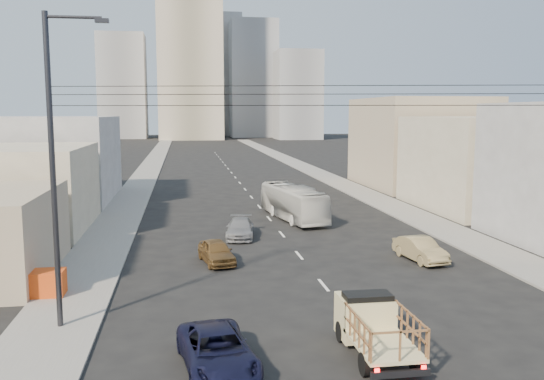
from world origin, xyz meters
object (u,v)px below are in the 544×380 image
object	(u,v)px
sedan_brown	(216,252)
crate_stack	(44,283)
flatbed_pickup	(375,323)
sedan_tan	(420,249)
navy_pickup	(217,351)
sedan_grey	(240,228)
streetlamp_left	(55,164)
city_bus	(293,202)

from	to	relation	value
sedan_brown	crate_stack	bearing A→B (deg)	-159.43
flatbed_pickup	sedan_tan	size ratio (longest dim) A/B	1.09
flatbed_pickup	sedan_brown	world-z (taller)	flatbed_pickup
navy_pickup	crate_stack	bearing A→B (deg)	122.61
navy_pickup	sedan_grey	bearing A→B (deg)	74.61
crate_stack	flatbed_pickup	bearing A→B (deg)	-32.51
navy_pickup	sedan_brown	distance (m)	13.60
crate_stack	sedan_brown	bearing A→B (deg)	31.45
navy_pickup	streetlamp_left	world-z (taller)	streetlamp_left
navy_pickup	streetlamp_left	xyz separation A→B (m)	(-5.73, 4.60, 5.78)
city_bus	sedan_grey	distance (m)	7.77
sedan_brown	crate_stack	size ratio (longest dim) A/B	2.12
sedan_grey	crate_stack	bearing A→B (deg)	-123.85
flatbed_pickup	sedan_grey	xyz separation A→B (m)	(-2.78, 19.52, -0.46)
sedan_grey	flatbed_pickup	bearing A→B (deg)	-74.29
flatbed_pickup	sedan_brown	size ratio (longest dim) A/B	1.16
sedan_tan	flatbed_pickup	bearing A→B (deg)	-127.89
flatbed_pickup	city_bus	size ratio (longest dim) A/B	0.46
flatbed_pickup	sedan_tan	world-z (taller)	flatbed_pickup
navy_pickup	sedan_grey	distance (m)	20.18
city_bus	crate_stack	distance (m)	22.89
city_bus	sedan_brown	size ratio (longest dim) A/B	2.54
navy_pickup	streetlamp_left	distance (m)	9.35
sedan_tan	crate_stack	size ratio (longest dim) A/B	2.24
crate_stack	city_bus	bearing A→B (deg)	49.62
flatbed_pickup	navy_pickup	distance (m)	5.52
sedan_grey	streetlamp_left	distance (m)	18.49
flatbed_pickup	sedan_grey	bearing A→B (deg)	98.11
flatbed_pickup	navy_pickup	world-z (taller)	flatbed_pickup
streetlamp_left	sedan_grey	bearing A→B (deg)	61.31
sedan_grey	navy_pickup	bearing A→B (deg)	-90.08
sedan_grey	crate_stack	distance (m)	15.15
city_bus	sedan_brown	distance (m)	14.21
navy_pickup	streetlamp_left	bearing A→B (deg)	133.50
sedan_tan	sedan_grey	xyz separation A→B (m)	(-9.51, 7.66, -0.03)
sedan_grey	streetlamp_left	bearing A→B (deg)	-111.08
city_bus	sedan_brown	xyz separation A→B (m)	(-6.75, -12.49, -0.70)
sedan_brown	streetlamp_left	distance (m)	12.49
city_bus	sedan_brown	bearing A→B (deg)	-128.30
flatbed_pickup	sedan_tan	bearing A→B (deg)	60.41
navy_pickup	city_bus	bearing A→B (deg)	66.27
flatbed_pickup	sedan_grey	distance (m)	19.72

